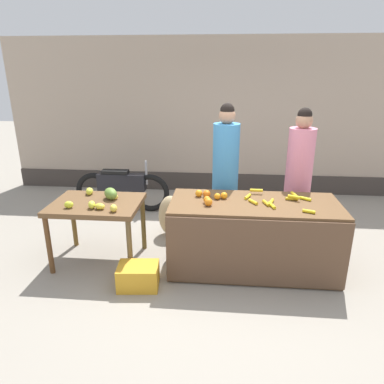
# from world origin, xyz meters

# --- Properties ---
(ground_plane) EXTENTS (24.00, 24.00, 0.00)m
(ground_plane) POSITION_xyz_m (0.00, 0.00, 0.00)
(ground_plane) COLOR gray
(market_wall_back) EXTENTS (8.20, 0.23, 2.85)m
(market_wall_back) POSITION_xyz_m (0.00, 2.90, 1.40)
(market_wall_back) COLOR tan
(market_wall_back) RESTS_ON ground
(fruit_stall_counter) EXTENTS (1.94, 0.86, 0.84)m
(fruit_stall_counter) POSITION_xyz_m (0.40, -0.01, 0.42)
(fruit_stall_counter) COLOR brown
(fruit_stall_counter) RESTS_ON ground
(side_table_wooden) EXTENTS (1.05, 0.79, 0.78)m
(side_table_wooden) POSITION_xyz_m (-1.47, 0.00, 0.68)
(side_table_wooden) COLOR brown
(side_table_wooden) RESTS_ON ground
(banana_bunch_pile) EXTENTS (0.77, 0.61, 0.07)m
(banana_bunch_pile) POSITION_xyz_m (0.65, 0.04, 0.87)
(banana_bunch_pile) COLOR gold
(banana_bunch_pile) RESTS_ON fruit_stall_counter
(orange_pile) EXTENTS (0.38, 0.37, 0.09)m
(orange_pile) POSITION_xyz_m (-0.12, 0.02, 0.88)
(orange_pile) COLOR orange
(orange_pile) RESTS_ON fruit_stall_counter
(mango_papaya_pile) EXTENTS (0.65, 0.69, 0.14)m
(mango_papaya_pile) POSITION_xyz_m (-1.40, 0.03, 0.83)
(mango_papaya_pile) COLOR yellow
(mango_papaya_pile) RESTS_ON side_table_wooden
(vendor_woman_blue_shirt) EXTENTS (0.34, 0.34, 1.89)m
(vendor_woman_blue_shirt) POSITION_xyz_m (0.06, 0.66, 0.95)
(vendor_woman_blue_shirt) COLOR #33333D
(vendor_woman_blue_shirt) RESTS_ON ground
(vendor_woman_pink_shirt) EXTENTS (0.34, 0.34, 1.83)m
(vendor_woman_pink_shirt) POSITION_xyz_m (1.02, 0.73, 0.92)
(vendor_woman_pink_shirt) COLOR #33333D
(vendor_woman_pink_shirt) RESTS_ON ground
(parked_motorcycle) EXTENTS (1.60, 0.18, 0.88)m
(parked_motorcycle) POSITION_xyz_m (-1.66, 1.65, 0.40)
(parked_motorcycle) COLOR black
(parked_motorcycle) RESTS_ON ground
(produce_crate) EXTENTS (0.47, 0.36, 0.26)m
(produce_crate) POSITION_xyz_m (-0.87, -0.53, 0.13)
(produce_crate) COLOR gold
(produce_crate) RESTS_ON ground
(produce_sack) EXTENTS (0.42, 0.37, 0.60)m
(produce_sack) POSITION_xyz_m (-0.70, 0.78, 0.30)
(produce_sack) COLOR tan
(produce_sack) RESTS_ON ground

